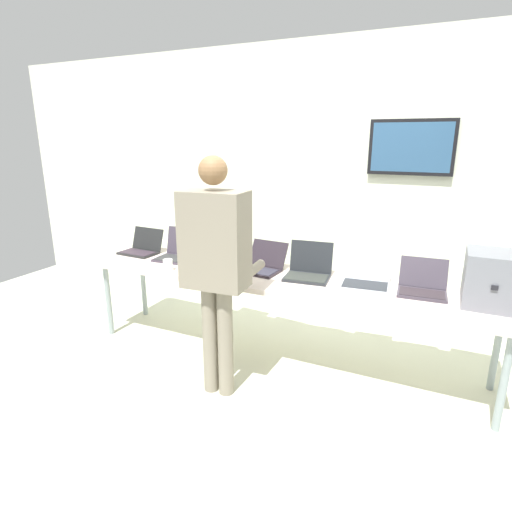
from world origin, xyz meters
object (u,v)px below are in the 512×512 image
object	(u,v)px
equipment_box	(492,279)
laptop_station_0	(142,248)
workbench	(278,282)
laptop_station_1	(178,252)
coffee_mug	(168,265)
laptop_station_4	(308,270)
laptop_station_5	(366,277)
laptop_station_6	(422,286)
person	(216,257)
laptop_station_3	(262,264)
laptop_station_2	(220,257)

from	to	relation	value
equipment_box	laptop_station_0	bearing A→B (deg)	178.95
workbench	laptop_station_1	bearing A→B (deg)	174.83
laptop_station_1	coffee_mug	world-z (taller)	laptop_station_1
laptop_station_1	laptop_station_4	bearing A→B (deg)	-0.01
laptop_station_1	laptop_station_5	size ratio (longest dim) A/B	0.93
laptop_station_4	laptop_station_5	xyz separation A→B (m)	(0.46, 0.03, -0.00)
workbench	laptop_station_4	distance (m)	0.26
laptop_station_6	person	xyz separation A→B (m)	(-1.30, -0.73, 0.25)
laptop_station_3	laptop_station_5	bearing A→B (deg)	1.62
laptop_station_2	laptop_station_6	distance (m)	1.71
laptop_station_2	laptop_station_5	xyz separation A→B (m)	(1.30, -0.01, 0.00)
laptop_station_0	workbench	bearing A→B (deg)	-4.02
laptop_station_2	laptop_station_4	xyz separation A→B (m)	(0.85, -0.04, 0.01)
workbench	equipment_box	distance (m)	1.52
equipment_box	laptop_station_6	xyz separation A→B (m)	(-0.42, 0.06, -0.13)
laptop_station_3	laptop_station_5	size ratio (longest dim) A/B	0.98
laptop_station_0	laptop_station_3	distance (m)	1.29
laptop_station_0	laptop_station_6	size ratio (longest dim) A/B	1.06
laptop_station_1	coffee_mug	bearing A→B (deg)	-68.22
laptop_station_3	coffee_mug	world-z (taller)	laptop_station_3
equipment_box	laptop_station_5	size ratio (longest dim) A/B	0.95
workbench	person	bearing A→B (deg)	-109.08
laptop_station_0	laptop_station_3	world-z (taller)	laptop_station_0
laptop_station_1	workbench	bearing A→B (deg)	-5.17
coffee_mug	workbench	bearing A→B (deg)	15.37
laptop_station_0	laptop_station_5	world-z (taller)	laptop_station_5
laptop_station_4	coffee_mug	bearing A→B (deg)	-163.06
laptop_station_3	laptop_station_6	world-z (taller)	laptop_station_6
laptop_station_6	person	distance (m)	1.51
equipment_box	laptop_station_2	bearing A→B (deg)	177.73
equipment_box	coffee_mug	distance (m)	2.44
equipment_box	coffee_mug	size ratio (longest dim) A/B	3.74
equipment_box	laptop_station_1	distance (m)	2.56
laptop_station_1	equipment_box	bearing A→B (deg)	-1.02
laptop_station_3	coffee_mug	distance (m)	0.80
equipment_box	workbench	bearing A→B (deg)	-178.12
laptop_station_6	coffee_mug	size ratio (longest dim) A/B	3.58
workbench	laptop_station_3	xyz separation A→B (m)	(-0.19, 0.10, 0.10)
workbench	laptop_station_2	bearing A→B (deg)	167.89
laptop_station_3	person	distance (m)	0.76
equipment_box	laptop_station_4	bearing A→B (deg)	177.99
laptop_station_1	laptop_station_2	world-z (taller)	laptop_station_1
laptop_station_0	laptop_station_2	xyz separation A→B (m)	(0.86, 0.03, 0.00)
laptop_station_2	person	distance (m)	0.89
person	coffee_mug	xyz separation A→B (m)	(-0.69, 0.37, -0.26)
laptop_station_5	laptop_station_6	size ratio (longest dim) A/B	1.10
laptop_station_0	laptop_station_6	bearing A→B (deg)	0.09
laptop_station_0	person	distance (m)	1.48
laptop_station_4	laptop_station_5	size ratio (longest dim) A/B	0.98
laptop_station_5	laptop_station_6	bearing A→B (deg)	-1.82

